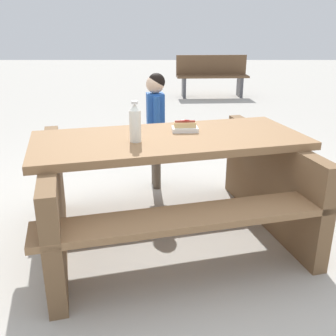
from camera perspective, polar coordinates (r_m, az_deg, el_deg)
The scene contains 6 objects.
ground_plane at distance 2.89m, azimuth 0.00°, elevation -9.81°, with size 30.00×30.00×0.00m, color #B7B2A8.
picnic_table at distance 2.69m, azimuth 0.00°, elevation -1.60°, with size 2.09×1.81×0.75m.
soda_bottle at distance 2.46m, azimuth -5.06°, elevation 6.60°, with size 0.07×0.07×0.26m.
hotdog_tray at distance 2.71m, azimuth 2.30°, elevation 6.05°, with size 0.19×0.12×0.08m.
child_in_coat at distance 3.51m, azimuth -2.04°, elevation 7.61°, with size 0.17×0.26×1.06m.
park_bench_mid at distance 8.49m, azimuth 6.25°, elevation 13.46°, with size 1.52×0.49×0.85m.
Camera 1 is at (-0.01, -2.50, 1.45)m, focal length 41.43 mm.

